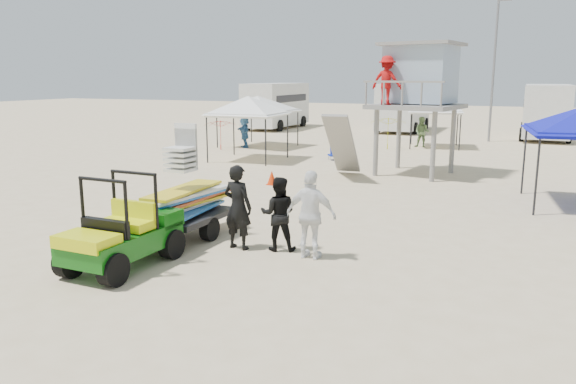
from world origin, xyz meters
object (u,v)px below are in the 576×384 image
at_px(lifeguard_tower, 416,79).
at_px(utility_cart, 119,226).
at_px(surf_trailer, 186,198).
at_px(man_left, 238,207).

bearing_deg(lifeguard_tower, utility_cart, -103.22).
distance_m(surf_trailer, man_left, 1.55).
bearing_deg(utility_cart, lifeguard_tower, 76.78).
distance_m(utility_cart, man_left, 2.54).
height_order(utility_cart, surf_trailer, surf_trailer).
relative_size(utility_cart, man_left, 1.31).
xyz_separation_m(surf_trailer, lifeguard_tower, (3.12, 10.97, 2.66)).
bearing_deg(man_left, lifeguard_tower, -91.50).
distance_m(man_left, lifeguard_tower, 11.69).
xyz_separation_m(utility_cart, lifeguard_tower, (3.13, 13.30, 2.76)).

